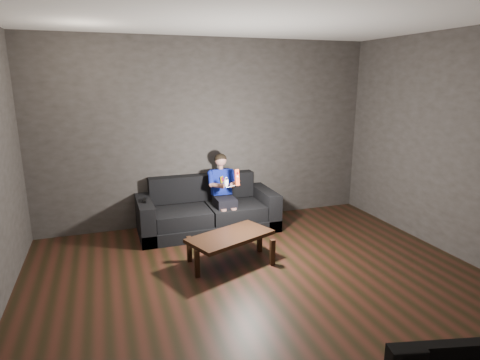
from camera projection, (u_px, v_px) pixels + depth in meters
name	position (u px, v px, depth m)	size (l,w,h in m)	color
floor	(277.00, 302.00, 3.93)	(5.00, 5.00, 0.00)	black
back_wall	(209.00, 133.00, 5.89)	(5.00, 0.04, 2.70)	#35302D
ceiling	(284.00, 6.00, 3.27)	(5.00, 5.00, 0.02)	white
sofa	(207.00, 213.00, 5.76)	(1.95, 0.84, 0.75)	black
child	(223.00, 186.00, 5.69)	(0.41, 0.51, 1.02)	black
wii_remote_red	(237.00, 177.00, 5.30)	(0.05, 0.08, 0.22)	#E4481F
nunchuk_white	(226.00, 182.00, 5.27)	(0.08, 0.10, 0.15)	white
wii_remote_black	(145.00, 201.00, 5.34)	(0.06, 0.16, 0.03)	black
coffee_table	(230.00, 239.00, 4.68)	(1.10, 0.83, 0.36)	black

